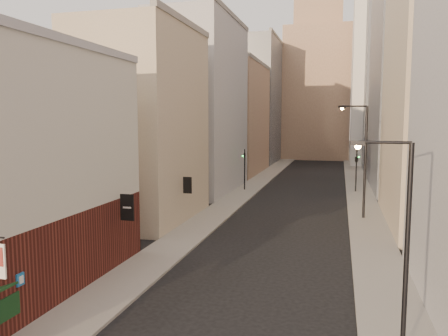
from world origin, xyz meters
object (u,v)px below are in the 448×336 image
Objects in this scene: clock_tower at (318,78)px; traffic_light_left at (245,161)px; streetlamp_mid at (363,155)px; streetlamp_near at (401,239)px; traffic_light_right at (357,160)px; white_tower at (375,64)px.

traffic_light_left is (-5.80, -49.15, -14.01)m from clock_tower.
streetlamp_mid is at bearing -83.51° from clock_tower.
streetlamp_near is 1.55× the size of traffic_light_right.
traffic_light_left is at bearing -115.54° from white_tower.
clock_tower is 17.83m from white_tower.
clock_tower is at bearing 128.16° from white_tower.
streetlamp_near is 37.02m from traffic_light_right.
traffic_light_right is (7.05, -47.19, -13.84)m from clock_tower.
clock_tower is 63.02m from streetlamp_mid.
clock_tower is at bearing 98.33° from streetlamp_near.
streetlamp_mid is at bearing -94.83° from white_tower.
white_tower is 4.29× the size of streetlamp_mid.
streetlamp_mid is at bearing 94.01° from streetlamp_near.
traffic_light_left is (-12.79, 12.30, -1.90)m from streetlamp_mid.
traffic_light_left and traffic_light_right have the same top height.
streetlamp_mid reaches higher than streetlamp_near.
clock_tower reaches higher than streetlamp_mid.
clock_tower reaches higher than streetlamp_near.
streetlamp_mid is 17.85m from traffic_light_left.
clock_tower is 8.98× the size of traffic_light_left.
traffic_light_left is at bearing 24.03° from traffic_light_right.
white_tower reaches higher than streetlamp_mid.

